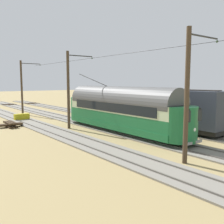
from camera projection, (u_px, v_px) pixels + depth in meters
The scene contains 13 objects.
ground_plane at pixel (90, 125), 28.24m from camera, with size 220.00×220.00×0.00m, color #937F51.
track_streetcar_siding at pixel (122, 120), 31.39m from camera, with size 2.80×80.00×0.18m.
track_adjacent_siding at pixel (88, 124), 28.48m from camera, with size 2.80×80.00×0.18m.
track_third_siding at pixel (47, 129), 25.56m from camera, with size 2.80×80.00×0.18m.
vintage_streetcar at pixel (120, 108), 23.82m from camera, with size 2.65×16.22×5.46m.
boxcar_adjacent at pixel (168, 108), 25.39m from camera, with size 2.96×11.83×3.85m.
catenary_pole_foreground at pixel (22, 86), 36.79m from camera, with size 3.07×0.28×7.75m.
catenary_pole_mid_near at pixel (69, 89), 25.65m from camera, with size 3.07×0.28×7.75m.
catenary_pole_mid_far at pixel (188, 94), 14.50m from camera, with size 3.07×0.28×7.75m.
overhead_wire_run at pixel (131, 53), 21.98m from camera, with size 2.87×46.45×0.18m.
switch_stand at pixel (99, 109), 37.78m from camera, with size 0.50×0.30×1.24m.
spare_tie_stack at pixel (10, 124), 26.83m from camera, with size 2.40×2.40×0.54m.
track_end_bumper at pixel (22, 117), 31.58m from camera, with size 1.80×0.60×0.80m, color #B2A519.
Camera 1 is at (15.03, 23.60, 4.72)m, focal length 41.03 mm.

